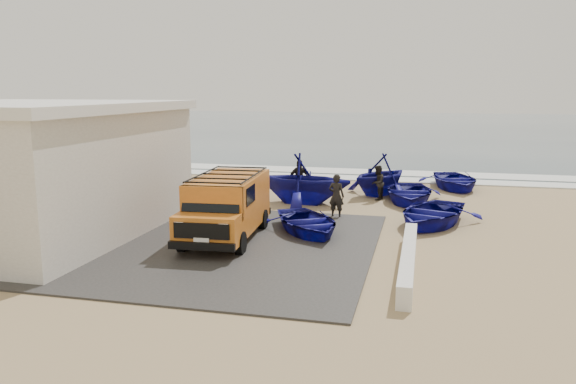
{
  "coord_description": "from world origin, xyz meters",
  "views": [
    {
      "loc": [
        5.28,
        -17.63,
        4.7
      ],
      "look_at": [
        0.76,
        0.94,
        1.2
      ],
      "focal_mm": 35.0,
      "sensor_mm": 36.0,
      "label": 1
    }
  ],
  "objects_px": {
    "parapet": "(408,259)",
    "boat_mid_right": "(409,193)",
    "fisherman_front": "(336,196)",
    "fisherman_middle": "(378,183)",
    "boat_mid_left": "(304,179)",
    "boat_near_right": "(431,213)",
    "boat_far_left": "(380,174)",
    "van": "(227,204)",
    "building": "(22,168)",
    "boat_near_left": "(307,222)",
    "fisherman_back": "(299,179)",
    "boat_far_right": "(454,180)"
  },
  "relations": [
    {
      "from": "building",
      "to": "boat_far_right",
      "type": "xyz_separation_m",
      "value": [
        14.26,
        12.06,
        -1.74
      ]
    },
    {
      "from": "boat_far_left",
      "to": "boat_far_right",
      "type": "bearing_deg",
      "value": 66.62
    },
    {
      "from": "boat_near_right",
      "to": "fisherman_front",
      "type": "height_order",
      "value": "fisherman_front"
    },
    {
      "from": "building",
      "to": "boat_near_left",
      "type": "relative_size",
      "value": 2.56
    },
    {
      "from": "fisherman_front",
      "to": "fisherman_middle",
      "type": "relative_size",
      "value": 1.09
    },
    {
      "from": "fisherman_middle",
      "to": "fisherman_back",
      "type": "relative_size",
      "value": 0.87
    },
    {
      "from": "boat_near_right",
      "to": "fisherman_front",
      "type": "relative_size",
      "value": 2.49
    },
    {
      "from": "fisherman_front",
      "to": "boat_mid_left",
      "type": "bearing_deg",
      "value": -41.67
    },
    {
      "from": "boat_near_right",
      "to": "fisherman_back",
      "type": "bearing_deg",
      "value": 166.47
    },
    {
      "from": "parapet",
      "to": "boat_mid_right",
      "type": "bearing_deg",
      "value": 91.66
    },
    {
      "from": "boat_near_left",
      "to": "boat_near_right",
      "type": "xyz_separation_m",
      "value": [
        4.0,
        2.17,
        0.04
      ]
    },
    {
      "from": "boat_far_right",
      "to": "boat_mid_left",
      "type": "bearing_deg",
      "value": -152.56
    },
    {
      "from": "van",
      "to": "boat_mid_left",
      "type": "xyz_separation_m",
      "value": [
        1.18,
        6.09,
        -0.06
      ]
    },
    {
      "from": "boat_far_left",
      "to": "boat_far_right",
      "type": "height_order",
      "value": "boat_far_left"
    },
    {
      "from": "parapet",
      "to": "fisherman_middle",
      "type": "distance_m",
      "value": 9.51
    },
    {
      "from": "boat_mid_right",
      "to": "fisherman_front",
      "type": "height_order",
      "value": "fisherman_front"
    },
    {
      "from": "building",
      "to": "boat_near_left",
      "type": "distance_m",
      "value": 9.52
    },
    {
      "from": "building",
      "to": "fisherman_middle",
      "type": "relative_size",
      "value": 6.25
    },
    {
      "from": "building",
      "to": "boat_mid_left",
      "type": "bearing_deg",
      "value": 40.91
    },
    {
      "from": "parapet",
      "to": "fisherman_middle",
      "type": "xyz_separation_m",
      "value": [
        -1.6,
        9.36,
        0.48
      ]
    },
    {
      "from": "van",
      "to": "fisherman_front",
      "type": "height_order",
      "value": "van"
    },
    {
      "from": "boat_near_left",
      "to": "boat_mid_right",
      "type": "bearing_deg",
      "value": 32.06
    },
    {
      "from": "parapet",
      "to": "boat_near_left",
      "type": "distance_m",
      "value": 4.55
    },
    {
      "from": "boat_near_left",
      "to": "boat_far_left",
      "type": "height_order",
      "value": "boat_far_left"
    },
    {
      "from": "boat_mid_left",
      "to": "boat_near_right",
      "type": "bearing_deg",
      "value": -110.98
    },
    {
      "from": "parapet",
      "to": "boat_near_right",
      "type": "height_order",
      "value": "boat_near_right"
    },
    {
      "from": "boat_mid_right",
      "to": "boat_far_right",
      "type": "distance_m",
      "value": 4.38
    },
    {
      "from": "parapet",
      "to": "boat_near_right",
      "type": "bearing_deg",
      "value": 83.16
    },
    {
      "from": "fisherman_front",
      "to": "fisherman_middle",
      "type": "bearing_deg",
      "value": -96.3
    },
    {
      "from": "boat_far_left",
      "to": "boat_mid_left",
      "type": "bearing_deg",
      "value": -107.22
    },
    {
      "from": "boat_near_left",
      "to": "parapet",
      "type": "bearing_deg",
      "value": -73.12
    },
    {
      "from": "van",
      "to": "fisherman_back",
      "type": "xyz_separation_m",
      "value": [
        0.79,
        6.98,
        -0.25
      ]
    },
    {
      "from": "boat_far_left",
      "to": "fisherman_front",
      "type": "relative_size",
      "value": 2.17
    },
    {
      "from": "van",
      "to": "boat_near_left",
      "type": "relative_size",
      "value": 1.35
    },
    {
      "from": "building",
      "to": "boat_far_left",
      "type": "distance_m",
      "value": 14.59
    },
    {
      "from": "boat_mid_right",
      "to": "boat_far_left",
      "type": "distance_m",
      "value": 2.01
    },
    {
      "from": "van",
      "to": "fisherman_middle",
      "type": "relative_size",
      "value": 3.29
    },
    {
      "from": "boat_mid_left",
      "to": "fisherman_front",
      "type": "bearing_deg",
      "value": -136.58
    },
    {
      "from": "parapet",
      "to": "boat_mid_left",
      "type": "distance_m",
      "value": 9.14
    },
    {
      "from": "van",
      "to": "boat_far_left",
      "type": "distance_m",
      "value": 9.72
    },
    {
      "from": "van",
      "to": "building",
      "type": "bearing_deg",
      "value": -177.11
    },
    {
      "from": "van",
      "to": "fisherman_front",
      "type": "bearing_deg",
      "value": 48.41
    },
    {
      "from": "parapet",
      "to": "boat_far_left",
      "type": "relative_size",
      "value": 1.69
    },
    {
      "from": "fisherman_front",
      "to": "building",
      "type": "bearing_deg",
      "value": 36.67
    },
    {
      "from": "parapet",
      "to": "fisherman_front",
      "type": "distance_m",
      "value": 6.28
    },
    {
      "from": "parapet",
      "to": "van",
      "type": "bearing_deg",
      "value": 162.47
    },
    {
      "from": "boat_near_right",
      "to": "boat_far_left",
      "type": "distance_m",
      "value": 5.84
    },
    {
      "from": "parapet",
      "to": "boat_far_left",
      "type": "height_order",
      "value": "boat_far_left"
    },
    {
      "from": "building",
      "to": "boat_mid_left",
      "type": "xyz_separation_m",
      "value": [
        7.96,
        6.9,
        -1.11
      ]
    },
    {
      "from": "boat_far_right",
      "to": "van",
      "type": "bearing_deg",
      "value": -135.5
    }
  ]
}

